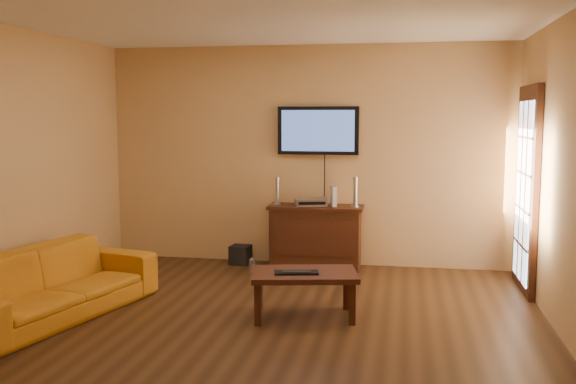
% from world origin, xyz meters
% --- Properties ---
extents(ground_plane, '(5.00, 5.00, 0.00)m').
position_xyz_m(ground_plane, '(0.00, 0.00, 0.00)').
color(ground_plane, black).
rests_on(ground_plane, ground).
extents(room_walls, '(5.00, 5.00, 5.00)m').
position_xyz_m(room_walls, '(0.00, 0.62, 1.69)').
color(room_walls, tan).
rests_on(room_walls, ground).
extents(french_door, '(0.07, 1.02, 2.22)m').
position_xyz_m(french_door, '(2.46, 1.70, 1.05)').
color(french_door, black).
rests_on(french_door, ground).
extents(media_console, '(1.14, 0.44, 0.76)m').
position_xyz_m(media_console, '(0.14, 2.27, 0.38)').
color(media_console, black).
rests_on(media_console, ground).
extents(television, '(0.99, 0.08, 0.59)m').
position_xyz_m(television, '(0.14, 2.45, 1.66)').
color(television, black).
rests_on(television, ground).
extents(coffee_table, '(1.05, 0.75, 0.43)m').
position_xyz_m(coffee_table, '(0.31, 0.33, 0.37)').
color(coffee_table, black).
rests_on(coffee_table, ground).
extents(sofa, '(1.12, 2.23, 0.84)m').
position_xyz_m(sofa, '(-1.98, -0.09, 0.42)').
color(sofa, '#C37515').
rests_on(sofa, ground).
extents(speaker_left, '(0.09, 0.09, 0.34)m').
position_xyz_m(speaker_left, '(-0.34, 2.29, 0.92)').
color(speaker_left, silver).
rests_on(speaker_left, media_console).
extents(speaker_right, '(0.10, 0.10, 0.36)m').
position_xyz_m(speaker_right, '(0.62, 2.24, 0.93)').
color(speaker_right, silver).
rests_on(speaker_right, media_console).
extents(av_receiver, '(0.43, 0.36, 0.09)m').
position_xyz_m(av_receiver, '(0.08, 2.29, 0.80)').
color(av_receiver, silver).
rests_on(av_receiver, media_console).
extents(game_console, '(0.10, 0.18, 0.24)m').
position_xyz_m(game_console, '(0.36, 2.28, 0.88)').
color(game_console, white).
rests_on(game_console, media_console).
extents(subwoofer, '(0.26, 0.26, 0.23)m').
position_xyz_m(subwoofer, '(-0.80, 2.28, 0.12)').
color(subwoofer, black).
rests_on(subwoofer, ground).
extents(bottle, '(0.07, 0.07, 0.20)m').
position_xyz_m(bottle, '(-0.54, 1.79, 0.09)').
color(bottle, white).
rests_on(bottle, ground).
extents(keyboard, '(0.42, 0.23, 0.02)m').
position_xyz_m(keyboard, '(0.25, 0.25, 0.44)').
color(keyboard, black).
rests_on(keyboard, coffee_table).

